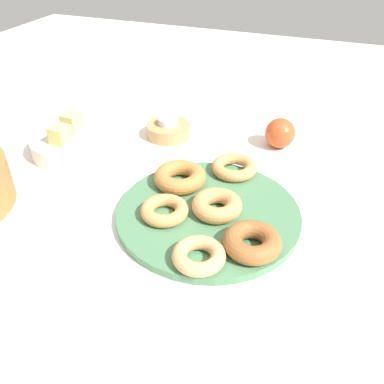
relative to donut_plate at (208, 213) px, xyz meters
name	(u,v)px	position (x,y,z in m)	size (l,w,h in m)	color
ground_plane	(208,216)	(0.00, 0.00, -0.01)	(2.40, 2.40, 0.00)	white
donut_plate	(208,213)	(0.00, 0.00, 0.00)	(0.31, 0.31, 0.01)	#4C7F56
donut_0	(216,206)	(0.00, -0.01, 0.02)	(0.09, 0.09, 0.03)	tan
donut_1	(252,242)	(-0.07, -0.09, 0.02)	(0.09, 0.09, 0.03)	#995B2D
donut_2	(180,177)	(0.06, 0.08, 0.02)	(0.10, 0.10, 0.03)	#BC7A3D
donut_3	(234,167)	(0.13, -0.01, 0.02)	(0.09, 0.09, 0.02)	tan
donut_4	(165,210)	(-0.04, 0.06, 0.02)	(0.08, 0.08, 0.02)	tan
donut_5	(199,256)	(-0.12, -0.03, 0.02)	(0.08, 0.08, 0.02)	tan
candle_holder	(169,130)	(0.25, 0.18, 0.01)	(0.10, 0.10, 0.03)	tan
tealight	(168,121)	(0.25, 0.18, 0.03)	(0.04, 0.04, 0.01)	silver
fruit_bowl	(72,144)	(0.11, 0.35, 0.01)	(0.17, 0.17, 0.04)	silver
melon_chunk_left	(60,135)	(0.08, 0.35, 0.05)	(0.04, 0.04, 0.04)	#DBD67A
melon_chunk_right	(72,122)	(0.14, 0.36, 0.05)	(0.04, 0.04, 0.04)	#DBD67A
apple	(280,133)	(0.29, -0.06, 0.03)	(0.07, 0.07, 0.07)	#CC4C23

